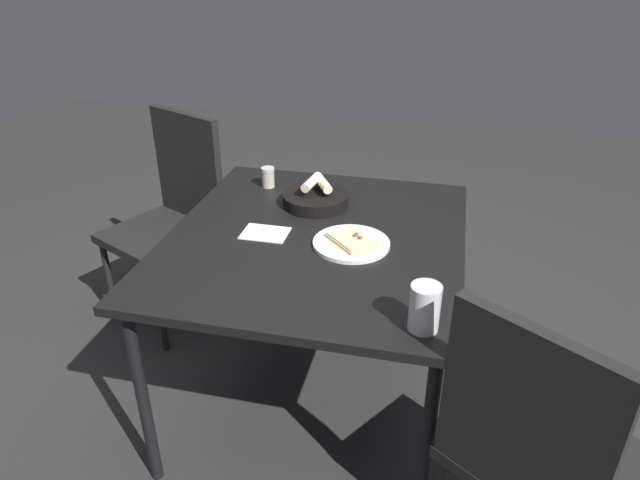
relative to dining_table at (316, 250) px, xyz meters
The scene contains 9 objects.
ground 0.69m from the dining_table, ahead, with size 8.00×8.00×0.00m, color #292929.
dining_table is the anchor object (origin of this frame).
pizza_plate 0.16m from the dining_table, 162.15° to the left, with size 0.26×0.26×0.04m.
bread_basket 0.27m from the dining_table, 76.23° to the right, with size 0.25×0.25×0.11m.
beer_glass 0.61m from the dining_table, 131.69° to the left, with size 0.08×0.08×0.13m.
pepper_shaker 0.49m from the dining_table, 52.10° to the right, with size 0.05×0.05×0.08m.
napkin 0.19m from the dining_table, ahead, with size 0.16×0.12×0.00m.
chair_near 0.93m from the dining_table, 30.58° to the right, with size 0.58×0.58×0.98m.
chair_far 0.93m from the dining_table, 141.05° to the left, with size 0.61×0.61×0.94m.
Camera 1 is at (-0.41, 1.70, 1.67)m, focal length 31.96 mm.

